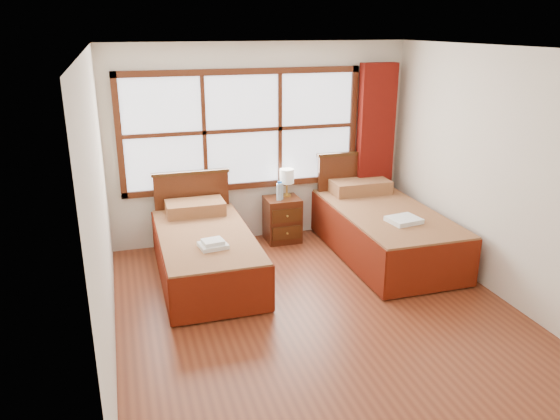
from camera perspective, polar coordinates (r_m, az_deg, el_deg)
name	(u,v)px	position (r m, az deg, el deg)	size (l,w,h in m)	color
floor	(318,312)	(5.70, 4.02, -10.62)	(4.50, 4.50, 0.00)	brown
ceiling	(325,48)	(4.97, 4.73, 16.49)	(4.50, 4.50, 0.00)	white
wall_back	(261,144)	(7.26, -2.03, 6.93)	(4.00, 4.00, 0.00)	silver
wall_left	(101,211)	(4.87, -18.23, -0.08)	(4.50, 4.50, 0.00)	silver
wall_right	(500,175)	(6.17, 22.00, 3.40)	(4.50, 4.50, 0.00)	silver
window	(243,130)	(7.13, -3.94, 8.31)	(3.16, 0.06, 1.56)	white
curtain	(375,148)	(7.72, 9.88, 6.39)	(0.50, 0.16, 2.30)	#66100A
bed_left	(205,251)	(6.39, -7.83, -4.25)	(1.06, 2.08, 1.03)	#40220D
bed_right	(383,228)	(7.04, 10.69, -1.89)	(1.16, 2.25, 1.13)	#40220D
nightstand	(282,219)	(7.36, 0.25, -0.98)	(0.45, 0.45, 0.60)	#4B2110
towels_left	(213,244)	(5.85, -7.01, -3.56)	(0.32, 0.29, 0.08)	white
towels_right	(404,220)	(6.53, 12.81, -1.02)	(0.40, 0.36, 0.06)	white
lamp	(287,177)	(7.28, 0.72, 3.47)	(0.19, 0.19, 0.37)	gold
bottle_near	(279,192)	(7.14, -0.11, 1.94)	(0.07, 0.07, 0.26)	#A2C1D0
bottle_far	(281,191)	(7.19, 0.10, 2.00)	(0.06, 0.06, 0.25)	#A2C1D0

